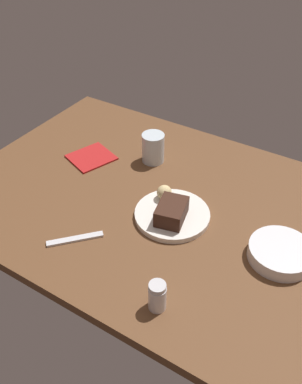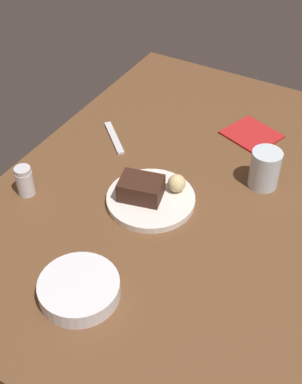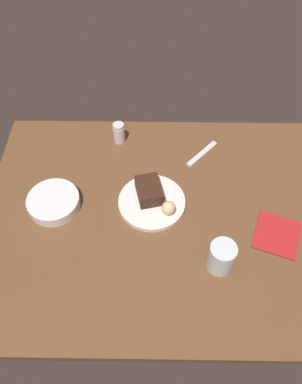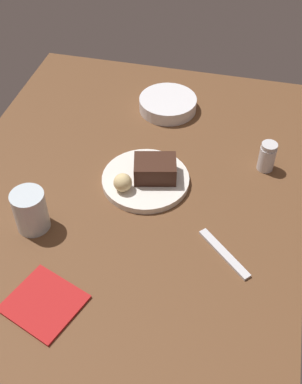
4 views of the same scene
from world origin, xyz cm
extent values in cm
cube|color=brown|center=(0.00, 0.00, 1.50)|extent=(120.00, 84.00, 3.00)
cylinder|color=white|center=(-7.39, 4.19, 3.83)|extent=(21.18, 21.18, 1.66)
cube|color=#381E14|center=(-8.29, 6.33, 7.10)|extent=(9.44, 11.41, 4.90)
sphere|color=#DBC184|center=(-2.27, 0.43, 6.84)|extent=(4.36, 4.36, 4.36)
cylinder|color=silver|center=(-19.37, 32.06, 6.27)|extent=(4.12, 4.12, 6.53)
cylinder|color=silver|center=(-19.37, 32.06, 10.13)|extent=(3.91, 3.91, 1.20)
cylinder|color=silver|center=(11.86, -16.72, 7.91)|extent=(7.37, 7.37, 9.83)
cylinder|color=silver|center=(-38.09, 3.13, 4.83)|extent=(16.31, 16.31, 3.67)
cube|color=silver|center=(10.01, 25.62, 3.35)|extent=(11.52, 12.22, 0.70)
cube|color=#B21E1E|center=(30.11, -6.87, 3.30)|extent=(16.48, 17.06, 0.60)
camera|label=1|loc=(-48.60, 81.61, 83.47)|focal=39.39mm
camera|label=2|loc=(-86.49, -40.45, 87.28)|focal=48.50mm
camera|label=3|loc=(-6.72, -63.29, 99.74)|focal=34.74mm
camera|label=4|loc=(74.01, 25.04, 85.12)|focal=45.09mm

